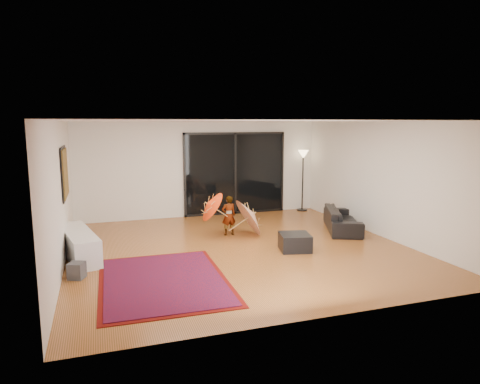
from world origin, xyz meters
name	(u,v)px	position (x,y,z in m)	size (l,w,h in m)	color
floor	(240,248)	(0.00, 0.00, 0.00)	(7.00, 7.00, 0.00)	#AF5F30
ceiling	(240,121)	(0.00, 0.00, 2.70)	(7.00, 7.00, 0.00)	white
wall_back	(201,169)	(0.00, 3.50, 1.35)	(7.00, 7.00, 0.00)	silver
wall_front	(324,223)	(0.00, -3.50, 1.35)	(7.00, 7.00, 0.00)	silver
wall_left	(60,195)	(-3.50, 0.00, 1.35)	(7.00, 7.00, 0.00)	silver
wall_right	(381,179)	(3.50, 0.00, 1.35)	(7.00, 7.00, 0.00)	silver
sliding_door	(235,173)	(1.00, 3.47, 1.20)	(3.06, 0.07, 2.40)	black
painting	(65,173)	(-3.46, 1.00, 1.65)	(0.04, 1.28, 1.08)	black
media_console	(79,244)	(-3.25, 0.44, 0.27)	(0.49, 1.94, 0.54)	white
speaker	(77,271)	(-3.25, -0.81, 0.14)	(0.25, 0.25, 0.28)	#424244
persian_rug	(163,280)	(-1.85, -1.40, 0.01)	(2.17, 2.99, 0.02)	#560A07
sofa	(342,219)	(2.95, 0.72, 0.28)	(1.90, 0.74, 0.55)	black
ottoman	(295,242)	(1.06, -0.48, 0.18)	(0.62, 0.62, 0.35)	black
floor_lamp	(303,163)	(3.10, 3.25, 1.46)	(0.32, 0.32, 1.85)	black
child	(229,215)	(0.10, 1.16, 0.48)	(0.35, 0.23, 0.95)	#999999
parasol_orange	(207,207)	(-0.45, 1.11, 0.73)	(0.58, 0.76, 0.85)	red
parasol_white	(254,214)	(0.70, 1.01, 0.50)	(0.67, 0.99, 0.99)	beige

